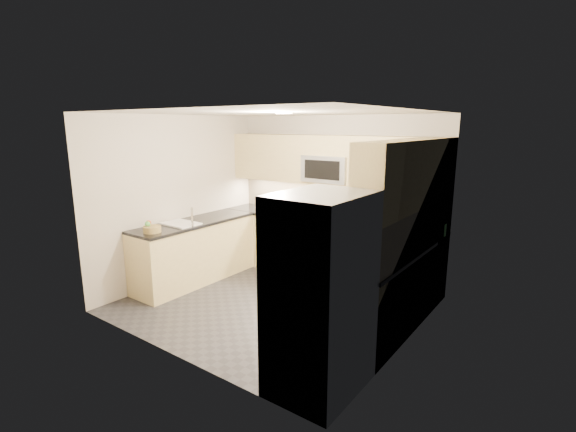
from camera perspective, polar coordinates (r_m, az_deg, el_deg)
The scene contains 36 objects.
floor at distance 5.72m, azimuth -2.11°, elevation -11.95°, with size 3.60×3.20×0.00m, color #27262C.
ceiling at distance 5.21m, azimuth -2.34°, elevation 13.97°, with size 3.60×3.20×0.02m, color beige.
wall_back at distance 6.63m, azimuth 6.39°, elevation 2.71°, with size 3.60×0.02×2.50m, color #BFB6A6.
wall_front at distance 4.23m, azimuth -15.82°, elevation -3.25°, with size 3.60×0.02×2.50m, color #BFB6A6.
wall_left at distance 6.58m, azimuth -14.64°, elevation 2.30°, with size 0.02×3.20×2.50m, color #BFB6A6.
wall_right at distance 4.47m, azimuth 16.23°, elevation -2.44°, with size 0.02×3.20×2.50m, color #BFB6A6.
base_cab_back_left at distance 7.16m, azimuth -2.57°, elevation -3.06°, with size 1.42×0.60×0.90m, color #D7C181.
base_cab_back_right at distance 6.10m, azimuth 13.74°, elevation -6.18°, with size 1.42×0.60×0.90m, color #D7C181.
base_cab_right at distance 4.96m, azimuth 12.97°, elevation -10.56°, with size 0.60×1.70×0.90m, color #D7C181.
base_cab_peninsula at distance 6.54m, azimuth -12.58°, elevation -4.87°, with size 0.60×2.00×0.90m, color #D7C181.
countertop_back_left at distance 7.05m, azimuth -2.60°, elevation 0.63°, with size 1.42×0.63×0.04m, color black.
countertop_back_right at distance 5.97m, azimuth 13.97°, elevation -1.90°, with size 1.42×0.63×0.04m, color black.
countertop_right at distance 4.79m, azimuth 13.25°, elevation -5.37°, with size 0.63×1.70×0.04m, color black.
countertop_peninsula at distance 6.41m, azimuth -12.77°, elevation -0.86°, with size 0.63×2.00×0.04m, color black.
upper_cab_back at distance 6.41m, azimuth 5.72°, elevation 7.58°, with size 3.60×0.35×0.75m, color #D7C181.
upper_cab_right at distance 4.68m, azimuth 15.81°, elevation 5.41°, with size 0.35×1.95×0.75m, color #D7C181.
backsplash_back at distance 6.64m, azimuth 6.35°, elevation 2.24°, with size 3.60×0.01×0.51m, color #C3AF8D.
backsplash_right at distance 4.90m, azimuth 17.96°, elevation -1.94°, with size 0.01×2.30×0.51m, color #C3AF8D.
gas_range at distance 6.54m, azimuth 4.80°, elevation -4.55°, with size 0.76×0.65×0.91m, color #A3A5AB.
range_cooktop at distance 6.42m, azimuth 4.87°, elevation -0.62°, with size 0.76×0.65×0.03m, color black.
oven_door_glass at distance 6.27m, azimuth 3.22°, elevation -5.31°, with size 0.62×0.02×0.45m, color black.
oven_handle at distance 6.18m, azimuth 3.15°, elevation -2.97°, with size 0.02×0.02×0.60m, color #B2B5BA.
microwave at distance 6.40m, azimuth 5.59°, elevation 6.45°, with size 0.76×0.40×0.40m, color #94959B.
microwave_door at distance 6.23m, azimuth 4.62°, elevation 6.30°, with size 0.60×0.01×0.28m, color black.
refrigerator at distance 3.73m, azimuth 4.49°, elevation -10.61°, with size 0.70×0.90×1.80m, color #ABAEB3.
fridge_handle_left at distance 3.77m, azimuth -1.82°, elevation -9.51°, with size 0.02×0.02×1.20m, color #B2B5BA.
fridge_handle_right at distance 4.04m, azimuth 1.35°, elevation -7.97°, with size 0.02×0.02×1.20m, color #B2B5BA.
sink_basin at distance 6.27m, azimuth -14.47°, elevation -1.63°, with size 0.52×0.38×0.16m, color white.
faucet at distance 6.03m, azimuth -12.99°, elevation -0.15°, with size 0.03×0.03×0.28m, color silver.
utensil_bowl at distance 5.80m, azimuth 19.44°, elevation -1.62°, with size 0.29×0.29×0.16m, color #52B24C.
cutting_board at distance 6.76m, azimuth -0.17°, elevation 0.36°, with size 0.45×0.31×0.01m, color orange.
fruit_basket at distance 5.88m, azimuth -18.08°, elevation -1.73°, with size 0.23×0.23×0.08m, color #A58B4D.
fruit_apple at distance 5.95m, azimuth -18.54°, elevation -0.90°, with size 0.07×0.07×0.07m, color #AD3213.
fruit_pear at distance 5.89m, azimuth -18.65°, elevation -1.04°, with size 0.08×0.08×0.08m, color #50A547.
dish_towel_check at distance 6.26m, azimuth 2.28°, elevation -4.37°, with size 0.18×0.01×0.33m, color silver.
dish_towel_blue at distance 6.12m, azimuth 4.41°, elevation -4.80°, with size 0.15×0.01×0.29m, color navy.
Camera 1 is at (3.24, -4.08, 2.35)m, focal length 26.00 mm.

